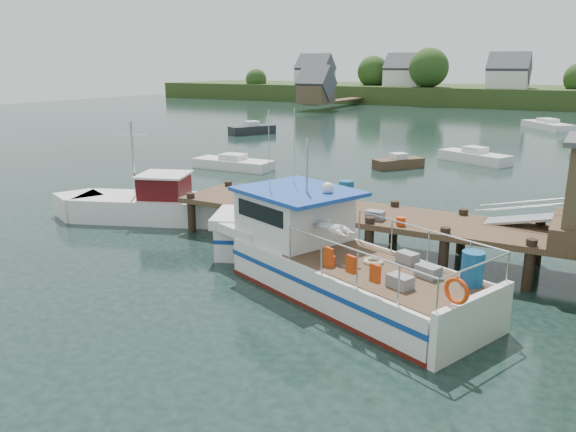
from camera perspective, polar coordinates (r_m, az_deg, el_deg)
The scene contains 10 objects.
ground_plane at distance 21.16m, azimuth 4.34°, elevation -2.81°, with size 160.00×160.00×0.00m, color black.
far_shore at distance 101.16m, azimuth 24.61°, elevation 11.33°, with size 140.00×42.55×9.22m.
dock at distance 18.93m, azimuth 22.71°, elevation 0.93°, with size 16.60×3.00×4.78m.
lobster_boat at distance 16.98m, azimuth 3.49°, elevation -4.01°, with size 10.54×6.36×5.22m.
work_boat at distance 25.04m, azimuth -14.25°, elevation 1.19°, with size 7.89×4.69×4.22m.
moored_rowboat at distance 37.16m, azimuth 11.15°, elevation 5.35°, with size 2.91×3.36×0.97m.
moored_a at distance 36.36m, azimuth -5.59°, elevation 5.35°, with size 5.27×1.91×0.96m.
moored_b at distance 40.64m, azimuth 18.42°, elevation 5.74°, with size 5.15×3.63×1.09m.
moored_d at distance 64.79m, azimuth 24.84°, elevation 8.38°, with size 5.60×6.49×1.10m.
moored_e at distance 54.78m, azimuth -3.67°, elevation 8.79°, with size 3.49×4.68×1.24m.
Camera 1 is at (8.27, -18.35, 6.51)m, focal length 35.00 mm.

